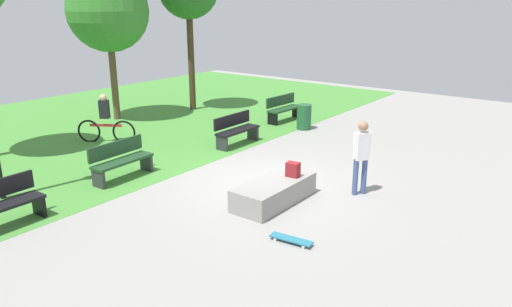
{
  "coord_description": "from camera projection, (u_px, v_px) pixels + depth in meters",
  "views": [
    {
      "loc": [
        -8.58,
        -6.39,
        4.11
      ],
      "look_at": [
        -0.81,
        -0.45,
        1.0
      ],
      "focal_mm": 33.54,
      "sensor_mm": 36.0,
      "label": 1
    }
  ],
  "objects": [
    {
      "name": "park_bench_far_left",
      "position": [
        284.0,
        108.0,
        17.17
      ],
      "size": [
        1.62,
        0.54,
        0.91
      ],
      "color": "#1E4223",
      "rests_on": "ground_plane"
    },
    {
      "name": "tree_broad_elm",
      "position": [
        108.0,
        11.0,
        16.45
      ],
      "size": [
        2.81,
        2.81,
        5.22
      ],
      "color": "brown",
      "rests_on": "grass_lawn"
    },
    {
      "name": "skateboard_by_ledge",
      "position": [
        291.0,
        239.0,
        8.54
      ],
      "size": [
        0.29,
        0.82,
        0.08
      ],
      "color": "teal",
      "rests_on": "ground_plane"
    },
    {
      "name": "skater_performing_trick",
      "position": [
        361.0,
        152.0,
        10.43
      ],
      "size": [
        0.38,
        0.34,
        1.68
      ],
      "color": "#3F5184",
      "rests_on": "ground_plane"
    },
    {
      "name": "grass_lawn",
      "position": [
        72.0,
        130.0,
        16.05
      ],
      "size": [
        26.6,
        12.07,
        0.01
      ],
      "primitive_type": "cube",
      "color": "#478C38",
      "rests_on": "ground_plane"
    },
    {
      "name": "ground_plane",
      "position": [
        262.0,
        182.0,
        11.44
      ],
      "size": [
        28.0,
        28.0,
        0.0
      ],
      "primitive_type": "plane",
      "color": "gray"
    },
    {
      "name": "park_bench_far_right",
      "position": [
        236.0,
        129.0,
        14.31
      ],
      "size": [
        1.6,
        0.48,
        0.91
      ],
      "color": "black",
      "rests_on": "ground_plane"
    },
    {
      "name": "park_bench_near_path",
      "position": [
        121.0,
        159.0,
        11.55
      ],
      "size": [
        1.62,
        0.54,
        0.91
      ],
      "color": "#1E4223",
      "rests_on": "ground_plane"
    },
    {
      "name": "trash_bin",
      "position": [
        304.0,
        117.0,
        16.06
      ],
      "size": [
        0.48,
        0.48,
        0.84
      ],
      "primitive_type": "cylinder",
      "color": "#1E592D",
      "rests_on": "ground_plane"
    },
    {
      "name": "concrete_ledge",
      "position": [
        274.0,
        192.0,
        10.21
      ],
      "size": [
        2.04,
        0.87,
        0.48
      ],
      "primitive_type": "cube",
      "color": "gray",
      "rests_on": "ground_plane"
    },
    {
      "name": "backpack_on_ledge",
      "position": [
        293.0,
        169.0,
        10.37
      ],
      "size": [
        0.23,
        0.3,
        0.32
      ],
      "primitive_type": "cube",
      "rotation": [
        0.0,
        0.0,
        4.82
      ],
      "color": "maroon",
      "rests_on": "concrete_ledge"
    },
    {
      "name": "cyclist_on_bicycle",
      "position": [
        106.0,
        122.0,
        14.5
      ],
      "size": [
        1.03,
        1.57,
        1.52
      ],
      "color": "black",
      "rests_on": "ground_plane"
    }
  ]
}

